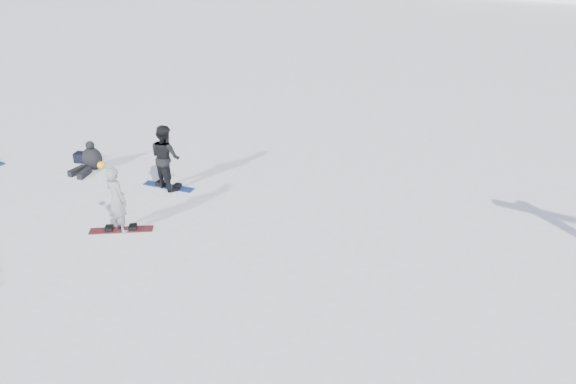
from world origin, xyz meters
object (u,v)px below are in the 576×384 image
object	(u,v)px
snowboarder_woman	(117,199)
snowboarder_man	(166,157)
gear_bag	(82,157)
seated_rider	(91,159)

from	to	relation	value
snowboarder_woman	snowboarder_man	bearing A→B (deg)	-64.86
snowboarder_woman	gear_bag	distance (m)	4.81
snowboarder_man	gear_bag	distance (m)	3.54
snowboarder_woman	snowboarder_man	size ratio (longest dim) A/B	0.99
snowboarder_man	gear_bag	world-z (taller)	snowboarder_man
snowboarder_man	gear_bag	size ratio (longest dim) A/B	4.04
snowboarder_woman	seated_rider	bearing A→B (deg)	-22.05
seated_rider	gear_bag	world-z (taller)	seated_rider
snowboarder_man	seated_rider	world-z (taller)	snowboarder_man
snowboarder_woman	gear_bag	bearing A→B (deg)	-20.21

